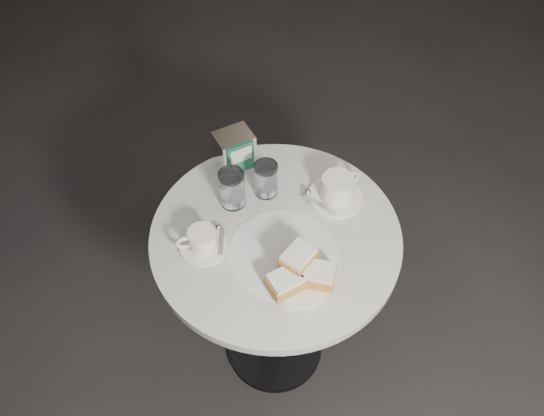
% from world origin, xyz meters
% --- Properties ---
extents(ground, '(7.00, 7.00, 0.00)m').
position_xyz_m(ground, '(0.00, 0.00, 0.00)').
color(ground, black).
rests_on(ground, ground).
extents(cafe_table, '(0.70, 0.70, 0.74)m').
position_xyz_m(cafe_table, '(0.00, 0.00, 0.55)').
color(cafe_table, black).
rests_on(cafe_table, ground).
extents(sugar_spill, '(0.37, 0.37, 0.00)m').
position_xyz_m(sugar_spill, '(-0.02, -0.07, 0.75)').
color(sugar_spill, white).
rests_on(sugar_spill, cafe_table).
extents(beignet_plate, '(0.22, 0.22, 0.08)m').
position_xyz_m(beignet_plate, '(-0.03, -0.16, 0.78)').
color(beignet_plate, silver).
rests_on(beignet_plate, cafe_table).
extents(coffee_cup_left, '(0.16, 0.16, 0.07)m').
position_xyz_m(coffee_cup_left, '(-0.20, 0.06, 0.77)').
color(coffee_cup_left, white).
rests_on(coffee_cup_left, cafe_table).
extents(coffee_cup_right, '(0.18, 0.17, 0.08)m').
position_xyz_m(coffee_cup_right, '(0.22, 0.02, 0.78)').
color(coffee_cup_right, white).
rests_on(coffee_cup_right, cafe_table).
extents(water_glass_left, '(0.09, 0.09, 0.12)m').
position_xyz_m(water_glass_left, '(-0.05, 0.16, 0.80)').
color(water_glass_left, white).
rests_on(water_glass_left, cafe_table).
extents(water_glass_right, '(0.08, 0.08, 0.11)m').
position_xyz_m(water_glass_right, '(0.05, 0.14, 0.80)').
color(water_glass_right, white).
rests_on(water_glass_right, cafe_table).
extents(napkin_dispenser, '(0.11, 0.10, 0.12)m').
position_xyz_m(napkin_dispenser, '(0.03, 0.28, 0.81)').
color(napkin_dispenser, white).
rests_on(napkin_dispenser, cafe_table).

